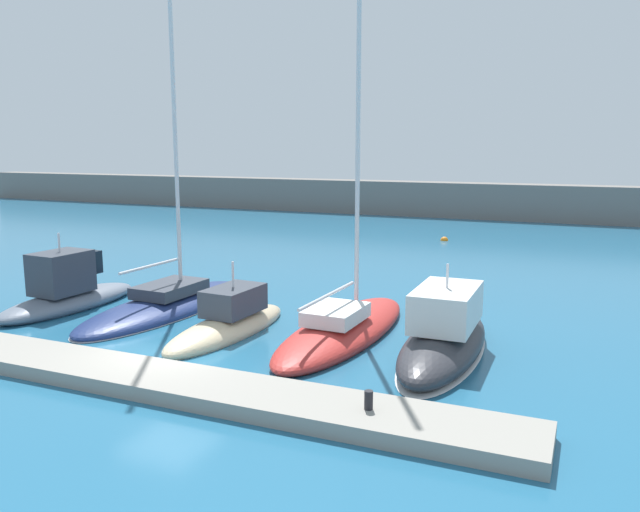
% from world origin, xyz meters
% --- Properties ---
extents(ground_plane, '(120.00, 120.00, 0.00)m').
position_xyz_m(ground_plane, '(0.00, 0.00, 0.00)').
color(ground_plane, '#236084').
extents(dock_pier, '(21.32, 2.02, 0.40)m').
position_xyz_m(dock_pier, '(0.00, -1.53, 0.20)').
color(dock_pier, gray).
rests_on(dock_pier, ground_plane).
extents(breakwater_seawall, '(108.00, 2.50, 3.02)m').
position_xyz_m(breakwater_seawall, '(0.00, 41.19, 1.51)').
color(breakwater_seawall, slate).
rests_on(breakwater_seawall, ground_plane).
extents(motorboat_slate_nearest, '(2.47, 6.57, 3.20)m').
position_xyz_m(motorboat_slate_nearest, '(-7.52, 3.82, 0.63)').
color(motorboat_slate_nearest, slate).
rests_on(motorboat_slate_nearest, ground_plane).
extents(sailboat_navy_second, '(3.32, 9.42, 16.86)m').
position_xyz_m(sailboat_navy_second, '(-3.80, 5.11, 0.26)').
color(sailboat_navy_second, navy).
rests_on(sailboat_navy_second, ground_plane).
extents(motorboat_sand_third, '(2.22, 6.49, 2.76)m').
position_xyz_m(motorboat_sand_third, '(-0.02, 3.48, 0.34)').
color(motorboat_sand_third, beige).
rests_on(motorboat_sand_third, ground_plane).
extents(sailboat_red_fourth, '(2.86, 9.08, 14.93)m').
position_xyz_m(sailboat_red_fourth, '(3.69, 4.64, 0.33)').
color(sailboat_red_fourth, '#B72D28').
rests_on(sailboat_red_fourth, ground_plane).
extents(motorboat_charcoal_fifth, '(2.26, 7.37, 3.07)m').
position_xyz_m(motorboat_charcoal_fifth, '(7.20, 4.05, 0.59)').
color(motorboat_charcoal_fifth, '#2D2D33').
rests_on(motorboat_charcoal_fifth, ground_plane).
extents(mooring_buoy_orange, '(0.52, 0.52, 0.52)m').
position_xyz_m(mooring_buoy_orange, '(2.16, 27.11, 0.00)').
color(mooring_buoy_orange, orange).
rests_on(mooring_buoy_orange, ground_plane).
extents(dock_bollard, '(0.20, 0.20, 0.44)m').
position_xyz_m(dock_bollard, '(6.69, -1.53, 0.62)').
color(dock_bollard, black).
rests_on(dock_bollard, dock_pier).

